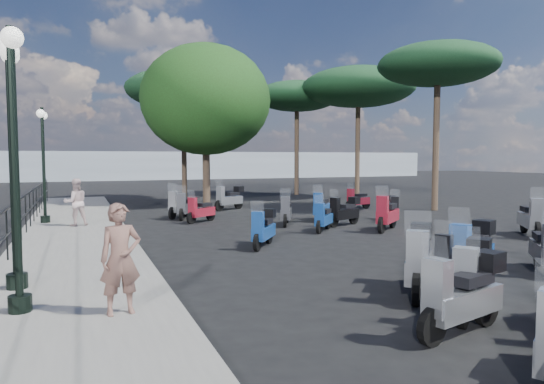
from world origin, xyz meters
name	(u,v)px	position (x,y,z in m)	size (l,w,h in m)	color
ground	(346,248)	(0.00, 0.00, 0.00)	(120.00, 120.00, 0.00)	black
sidewalk	(75,242)	(-6.50, 3.00, 0.07)	(3.00, 30.00, 0.15)	slate
railing	(18,215)	(-7.80, 2.80, 0.90)	(0.04, 26.04, 1.10)	black
lamp_post_0	(14,152)	(-7.19, -3.23, 2.39)	(0.41, 1.15, 3.93)	black
lamp_post_1	(12,145)	(-7.36, -1.83, 2.51)	(0.34, 1.22, 4.14)	black
lamp_post_2	(43,157)	(-7.42, 7.07, 2.34)	(0.31, 1.13, 3.83)	black
woman	(120,259)	(-5.87, -3.85, 0.92)	(0.56, 0.37, 1.54)	brown
pedestrian_far	(76,202)	(-6.45, 5.85, 0.90)	(0.73, 0.57, 1.51)	beige
scooter_1	(462,296)	(-1.80, -5.94, 0.52)	(1.69, 0.71, 1.37)	black
scooter_2	(419,261)	(-1.07, -4.18, 0.56)	(1.38, 1.52, 1.49)	black
scooter_3	(263,229)	(-1.95, 0.86, 0.47)	(1.07, 1.34, 1.25)	black
scooter_4	(201,211)	(-2.32, 6.20, 0.41)	(1.26, 0.97, 1.19)	black
scooter_5	(184,207)	(-2.66, 7.42, 0.45)	(0.81, 1.55, 1.30)	black
scooter_7	(472,280)	(-1.08, -5.37, 0.53)	(1.49, 1.19, 1.39)	black
scooter_8	(471,252)	(0.46, -3.79, 0.54)	(1.68, 1.00, 1.44)	black
scooter_9	(286,212)	(0.23, 4.39, 0.45)	(0.89, 1.50, 1.30)	black
scooter_10	(179,206)	(-2.77, 7.88, 0.47)	(1.11, 1.45, 1.36)	black
scooter_13	(454,257)	(0.10, -3.73, 0.45)	(1.40, 0.86, 1.20)	black
scooter_14	(323,218)	(0.74, 2.65, 0.41)	(1.09, 1.16, 1.19)	black
scooter_15	(344,212)	(2.04, 3.56, 0.48)	(1.51, 0.82, 1.27)	black
scooter_16	(229,198)	(-0.13, 9.85, 0.52)	(1.57, 1.01, 1.37)	black
scooter_20	(387,215)	(2.70, 2.04, 0.51)	(1.49, 1.26, 1.47)	black
scooter_21	(393,209)	(4.34, 4.02, 0.45)	(0.89, 1.38, 1.20)	black
scooter_22	(321,208)	(1.95, 5.08, 0.47)	(1.20, 1.34, 1.35)	black
scooter_26	(531,219)	(5.96, -0.48, 0.52)	(1.21, 1.59, 1.49)	black
scooter_27	(357,200)	(5.26, 7.90, 0.42)	(1.50, 0.63, 1.22)	black
broadleaf_tree	(206,100)	(-0.53, 12.39, 5.11)	(6.28, 6.28, 7.78)	#38281E
pine_0	(297,97)	(6.46, 16.98, 6.13)	(5.33, 5.33, 7.09)	#38281E
pine_1	(358,88)	(8.68, 13.41, 6.34)	(6.47, 6.47, 7.48)	#38281E
pine_2	(183,90)	(-0.94, 15.58, 5.98)	(6.20, 6.20, 7.08)	#38281E
pine_3	(438,65)	(8.29, 6.37, 6.33)	(5.18, 5.18, 7.27)	#38281E
distant_hills	(138,165)	(0.00, 45.00, 1.50)	(70.00, 8.00, 3.00)	gray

